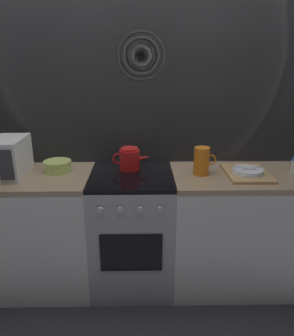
# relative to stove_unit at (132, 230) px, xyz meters

# --- Properties ---
(ground_plane) EXTENTS (8.00, 8.00, 0.00)m
(ground_plane) POSITION_rel_stove_unit_xyz_m (0.00, 0.00, -0.45)
(ground_plane) COLOR #2D2D33
(back_wall) EXTENTS (3.60, 0.05, 2.40)m
(back_wall) POSITION_rel_stove_unit_xyz_m (0.00, 0.32, 0.75)
(back_wall) COLOR gray
(back_wall) RESTS_ON ground_plane
(counter_left) EXTENTS (1.20, 0.60, 0.90)m
(counter_left) POSITION_rel_stove_unit_xyz_m (-0.90, 0.00, 0.00)
(counter_left) COLOR silver
(counter_left) RESTS_ON ground_plane
(stove_unit) EXTENTS (0.60, 0.63, 0.90)m
(stove_unit) POSITION_rel_stove_unit_xyz_m (0.00, 0.00, 0.00)
(stove_unit) COLOR #9E9EA3
(stove_unit) RESTS_ON ground_plane
(counter_right) EXTENTS (1.20, 0.60, 0.90)m
(counter_right) POSITION_rel_stove_unit_xyz_m (0.90, 0.00, 0.00)
(counter_right) COLOR silver
(counter_right) RESTS_ON ground_plane
(kettle) EXTENTS (0.28, 0.15, 0.17)m
(kettle) POSITION_rel_stove_unit_xyz_m (-0.01, 0.12, 0.53)
(kettle) COLOR red
(kettle) RESTS_ON stove_unit
(mixing_bowl) EXTENTS (0.20, 0.20, 0.08)m
(mixing_bowl) POSITION_rel_stove_unit_xyz_m (-0.54, 0.09, 0.49)
(mixing_bowl) COLOR #B7D166
(mixing_bowl) RESTS_ON counter_left
(pitcher) EXTENTS (0.16, 0.11, 0.20)m
(pitcher) POSITION_rel_stove_unit_xyz_m (0.50, 0.01, 0.55)
(pitcher) COLOR orange
(pitcher) RESTS_ON counter_right
(dish_pile) EXTENTS (0.30, 0.40, 0.06)m
(dish_pile) POSITION_rel_stove_unit_xyz_m (0.83, -0.01, 0.47)
(dish_pile) COLOR tan
(dish_pile) RESTS_ON counter_right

